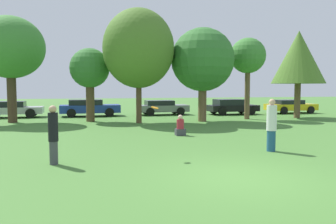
{
  "coord_description": "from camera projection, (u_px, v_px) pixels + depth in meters",
  "views": [
    {
      "loc": [
        -3.59,
        -7.61,
        2.24
      ],
      "look_at": [
        -1.08,
        3.45,
        1.4
      ],
      "focal_mm": 36.2,
      "sensor_mm": 36.0,
      "label": 1
    }
  ],
  "objects": [
    {
      "name": "frisbee",
      "position": [
        155.0,
        108.0,
        10.67
      ],
      "size": [
        0.24,
        0.24,
        0.1
      ],
      "color": "orange"
    },
    {
      "name": "tree_2",
      "position": [
        90.0,
        69.0,
        21.8
      ],
      "size": [
        2.55,
        2.55,
        4.74
      ],
      "color": "brown",
      "rests_on": "ground"
    },
    {
      "name": "tree_6",
      "position": [
        298.0,
        57.0,
        24.28
      ],
      "size": [
        3.78,
        3.78,
        6.27
      ],
      "color": "brown",
      "rests_on": "ground"
    },
    {
      "name": "parked_car_blue",
      "position": [
        89.0,
        107.0,
        25.93
      ],
      "size": [
        4.53,
        2.06,
        1.28
      ],
      "rotation": [
        0.0,
        0.0,
        0.04
      ],
      "color": "#1E389E",
      "rests_on": "ground"
    },
    {
      "name": "tree_4",
      "position": [
        203.0,
        60.0,
        21.85
      ],
      "size": [
        4.1,
        4.1,
        6.05
      ],
      "color": "brown",
      "rests_on": "ground"
    },
    {
      "name": "bystander_sitting",
      "position": [
        180.0,
        127.0,
        15.7
      ],
      "size": [
        0.45,
        0.38,
        0.96
      ],
      "color": "#3F3F47",
      "rests_on": "ground"
    },
    {
      "name": "person_thrower",
      "position": [
        53.0,
        134.0,
        9.75
      ],
      "size": [
        0.28,
        0.28,
        1.72
      ],
      "rotation": [
        0.0,
        0.0,
        0.06
      ],
      "color": "#3F3F47",
      "rests_on": "ground"
    },
    {
      "name": "tree_3",
      "position": [
        139.0,
        49.0,
        20.8
      ],
      "size": [
        4.39,
        4.39,
        7.05
      ],
      "color": "brown",
      "rests_on": "ground"
    },
    {
      "name": "parked_car_silver",
      "position": [
        11.0,
        109.0,
        24.79
      ],
      "size": [
        4.28,
        2.03,
        1.19
      ],
      "rotation": [
        0.0,
        0.0,
        0.04
      ],
      "color": "#B2B2B7",
      "rests_on": "ground"
    },
    {
      "name": "parked_car_yellow",
      "position": [
        290.0,
        106.0,
        28.99
      ],
      "size": [
        4.2,
        2.2,
        1.15
      ],
      "rotation": [
        0.0,
        0.0,
        0.04
      ],
      "color": "gold",
      "rests_on": "ground"
    },
    {
      "name": "ground_plane",
      "position": [
        242.0,
        178.0,
        8.36
      ],
      "size": [
        120.0,
        120.0,
        0.0
      ],
      "primitive_type": "plane",
      "color": "#477A33"
    },
    {
      "name": "parked_car_grey",
      "position": [
        162.0,
        107.0,
        27.25
      ],
      "size": [
        4.02,
        2.08,
        1.16
      ],
      "rotation": [
        0.0,
        0.0,
        0.04
      ],
      "color": "slate",
      "rests_on": "ground"
    },
    {
      "name": "tree_5",
      "position": [
        248.0,
        57.0,
        23.4
      ],
      "size": [
        2.45,
        2.45,
        5.63
      ],
      "color": "brown",
      "rests_on": "ground"
    },
    {
      "name": "parked_car_black",
      "position": [
        231.0,
        106.0,
        27.64
      ],
      "size": [
        4.13,
        2.07,
        1.24
      ],
      "rotation": [
        0.0,
        0.0,
        0.04
      ],
      "color": "black",
      "rests_on": "ground"
    },
    {
      "name": "person_catcher",
      "position": [
        272.0,
        125.0,
        11.77
      ],
      "size": [
        0.35,
        0.35,
        1.83
      ],
      "rotation": [
        0.0,
        0.0,
        -3.08
      ],
      "color": "navy",
      "rests_on": "ground"
    },
    {
      "name": "tree_1",
      "position": [
        10.0,
        48.0,
        21.03
      ],
      "size": [
        4.2,
        4.2,
        6.64
      ],
      "color": "#473323",
      "rests_on": "ground"
    }
  ]
}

